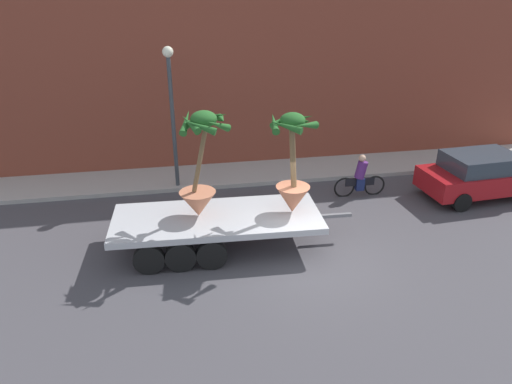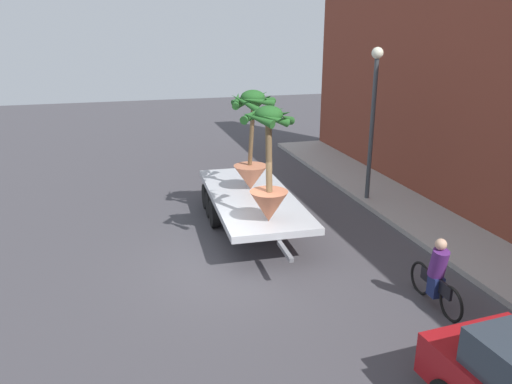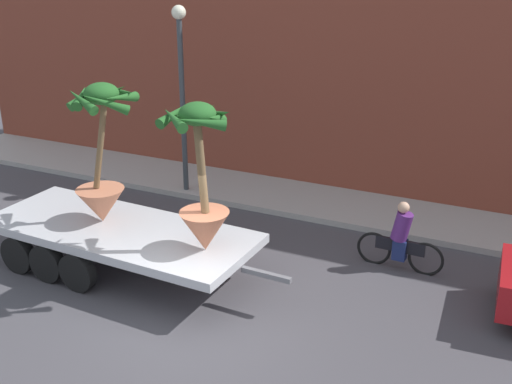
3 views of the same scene
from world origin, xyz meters
name	(u,v)px [view 3 (image 3 of 3)]	position (x,y,z in m)	size (l,w,h in m)	color
ground_plane	(198,322)	(0.00, 0.00, 0.00)	(60.00, 60.00, 0.00)	#423F44
sidewalk	(315,202)	(0.00, 6.10, 0.07)	(24.00, 2.20, 0.15)	#A39E99
building_facade	(343,32)	(0.00, 7.80, 4.22)	(24.00, 1.20, 8.44)	brown
flatbed_trailer	(110,234)	(-2.68, 1.06, 0.76)	(6.77, 2.51, 0.98)	#B7BABF
potted_palm_rear	(202,191)	(-0.36, 0.91, 2.18)	(1.37, 1.39, 2.85)	#B26647
potted_palm_middle	(101,165)	(-2.82, 1.16, 2.24)	(1.47, 1.42, 2.94)	#C17251
cyclist	(401,240)	(2.80, 3.58, 0.67)	(1.84, 0.35, 1.54)	black
street_lamp	(181,76)	(-3.42, 5.30, 3.23)	(0.36, 0.36, 4.83)	#383D42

